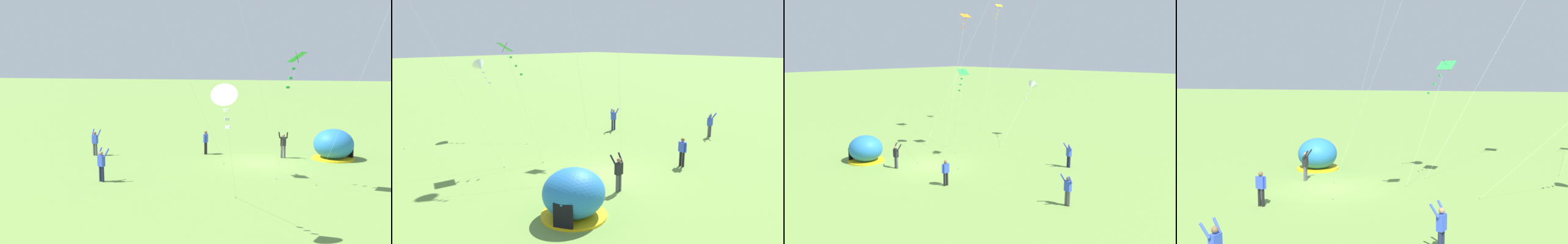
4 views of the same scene
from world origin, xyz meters
TOP-DOWN VIEW (x-y plane):
  - ground_plane at (0.00, 0.00)m, footprint 300.00×300.00m
  - popup_tent at (-4.75, -2.52)m, footprint 2.81×2.81m
  - person_arms_raised at (11.79, 0.27)m, footprint 0.67×0.53m
  - person_strolling at (8.14, 6.90)m, footprint 0.71×0.62m
  - person_with_toddler at (4.19, -2.10)m, footprint 0.28×0.59m
  - person_flying_kite at (-1.36, -2.03)m, footprint 0.68×0.47m
  - kite_orange at (-6.97, 11.17)m, footprint 4.16×7.06m
  - kite_green at (-2.27, 6.03)m, footprint 1.55×2.65m
  - kite_yellow at (-7.77, 17.58)m, footprint 2.02×5.35m
  - kite_white at (-0.01, 13.61)m, footprint 1.04×6.02m

SIDE VIEW (x-z plane):
  - ground_plane at x=0.00m, z-range 0.00..0.00m
  - person_with_toddler at x=4.19m, z-range 0.10..1.82m
  - popup_tent at x=-4.75m, z-range -0.05..2.05m
  - person_arms_raised at x=11.79m, z-range 0.05..1.94m
  - person_strolling at x=8.14m, z-range 0.05..1.94m
  - person_flying_kite at x=-1.36m, z-range 0.05..1.94m
  - kite_white at x=-0.01m, z-range 2.35..8.21m
  - kite_green at x=-2.27m, z-range 3.02..10.23m
  - kite_orange at x=-6.97m, z-range 5.67..18.48m
  - kite_yellow at x=-7.77m, z-range 6.22..20.64m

